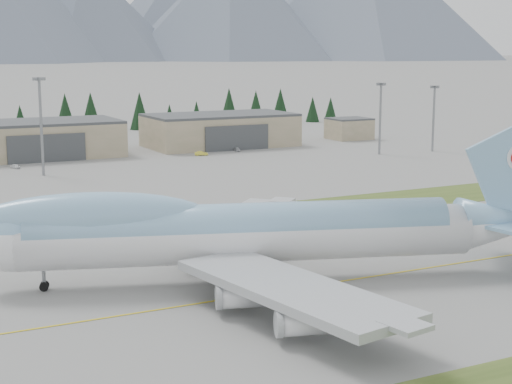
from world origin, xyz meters
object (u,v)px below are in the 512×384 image
boeing_747_freighter (243,232)px  hangar_center (37,139)px  hangar_right (220,130)px  service_vehicle_b (201,156)px  service_vehicle_a (16,168)px  service_vehicle_c (237,151)px

boeing_747_freighter → hangar_center: size_ratio=1.70×
boeing_747_freighter → hangar_right: bearing=84.9°
boeing_747_freighter → service_vehicle_b: (45.95, 124.29, -7.11)m
boeing_747_freighter → service_vehicle_a: 123.08m
hangar_center → service_vehicle_c: hangar_center is taller
boeing_747_freighter → service_vehicle_a: bearing=112.3°
boeing_747_freighter → service_vehicle_b: 132.70m
service_vehicle_a → service_vehicle_c: (69.52, 6.35, 0.00)m
hangar_center → hangar_right: same height
service_vehicle_a → service_vehicle_c: size_ratio=0.94×
service_vehicle_b → boeing_747_freighter: bearing=178.0°
hangar_center → service_vehicle_b: size_ratio=11.92×
boeing_747_freighter → service_vehicle_c: size_ratio=22.63×
boeing_747_freighter → service_vehicle_a: size_ratio=24.02×
hangar_center → service_vehicle_c: bearing=-14.1°
hangar_center → service_vehicle_a: (-10.27, -21.21, -5.39)m
hangar_center → hangar_right: bearing=0.0°
service_vehicle_a → service_vehicle_b: (55.21, 1.76, 0.00)m
hangar_center → service_vehicle_b: 49.26m
service_vehicle_b → service_vehicle_c: bearing=-54.0°
service_vehicle_a → boeing_747_freighter: bearing=-109.3°
hangar_right → service_vehicle_c: bearing=-92.9°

